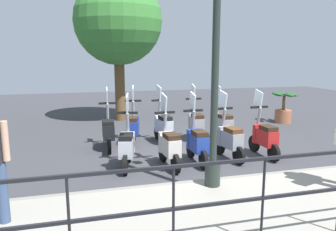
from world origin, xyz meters
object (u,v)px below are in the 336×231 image
at_px(scooter_near_2, 197,142).
at_px(scooter_far_1, 196,123).
at_px(scooter_far_4, 108,130).
at_px(tree_distant, 118,21).
at_px(scooter_near_4, 127,146).
at_px(potted_palm, 283,110).
at_px(scooter_near_1, 229,139).
at_px(scooter_far_3, 133,126).
at_px(scooter_near_3, 169,145).
at_px(scooter_near_0, 264,136).
at_px(scooter_far_0, 222,124).
at_px(scooter_far_2, 163,125).
at_px(lamp_post_near, 215,77).

height_order(scooter_near_2, scooter_far_1, same).
bearing_deg(scooter_far_4, tree_distant, -8.17).
relative_size(scooter_near_4, scooter_far_1, 1.00).
height_order(potted_palm, scooter_near_1, scooter_near_1).
xyz_separation_m(scooter_near_1, scooter_far_3, (1.82, 1.90, 0.00)).
bearing_deg(scooter_near_3, scooter_near_0, -90.51).
bearing_deg(scooter_far_3, scooter_far_0, -85.47).
bearing_deg(scooter_far_2, scooter_far_1, -94.98).
bearing_deg(scooter_near_0, scooter_far_2, 46.73).
xyz_separation_m(scooter_near_2, scooter_far_0, (1.61, -1.31, 0.00)).
height_order(potted_palm, scooter_near_0, scooter_near_0).
bearing_deg(scooter_far_1, scooter_near_1, -171.05).
height_order(scooter_near_3, scooter_far_0, same).
height_order(lamp_post_near, tree_distant, tree_distant).
bearing_deg(scooter_far_1, scooter_near_0, -146.43).
height_order(scooter_near_0, scooter_near_3, same).
bearing_deg(scooter_far_4, scooter_near_0, -111.21).
bearing_deg(scooter_far_4, scooter_near_4, -167.38).
bearing_deg(tree_distant, scooter_far_2, -167.99).
relative_size(lamp_post_near, scooter_far_0, 2.72).
distance_m(scooter_near_4, scooter_far_1, 2.79).
height_order(scooter_far_0, scooter_far_1, same).
bearing_deg(scooter_far_3, scooter_far_1, -79.66).
relative_size(scooter_near_3, scooter_far_0, 1.00).
xyz_separation_m(scooter_far_0, scooter_far_2, (0.22, 1.62, 0.00)).
xyz_separation_m(tree_distant, scooter_far_1, (-3.44, -1.68, -3.00)).
height_order(lamp_post_near, scooter_far_2, lamp_post_near).
height_order(scooter_near_4, scooter_far_3, same).
bearing_deg(tree_distant, scooter_far_4, 168.88).
height_order(scooter_far_1, scooter_far_2, same).
bearing_deg(scooter_far_2, scooter_near_1, -155.27).
height_order(scooter_near_1, scooter_near_3, same).
bearing_deg(scooter_near_1, scooter_near_4, 83.22).
height_order(scooter_near_1, scooter_far_3, same).
height_order(potted_palm, scooter_near_2, scooter_near_2).
distance_m(scooter_far_2, scooter_far_3, 0.80).
relative_size(tree_distant, scooter_far_4, 3.27).
relative_size(lamp_post_near, scooter_far_1, 2.72).
bearing_deg(lamp_post_near, scooter_near_4, 36.51).
xyz_separation_m(scooter_near_1, scooter_far_4, (1.52, 2.57, 0.00)).
bearing_deg(scooter_near_3, lamp_post_near, -170.18).
relative_size(scooter_near_3, scooter_far_3, 1.00).
relative_size(scooter_near_1, scooter_far_2, 1.00).
bearing_deg(scooter_far_4, scooter_near_1, -117.71).
xyz_separation_m(scooter_near_0, scooter_far_2, (1.76, 1.98, 0.00)).
bearing_deg(scooter_far_2, scooter_far_3, 76.88).
bearing_deg(scooter_far_2, lamp_post_near, 172.75).
height_order(potted_palm, scooter_far_3, scooter_far_3).
xyz_separation_m(lamp_post_near, scooter_near_2, (1.57, -0.28, -1.52)).
bearing_deg(scooter_far_2, scooter_far_4, 90.93).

